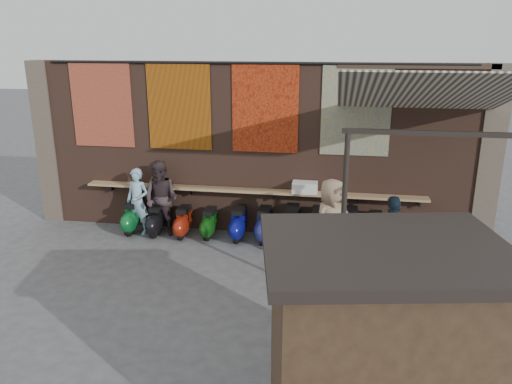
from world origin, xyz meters
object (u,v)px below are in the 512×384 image
at_px(scooter_stool_0, 133,217).
at_px(diner_left, 138,202).
at_px(scooter_stool_5, 264,225).
at_px(scooter_stool_9, 375,232).
at_px(scooter_stool_8, 350,228).
at_px(diner_right, 161,199).
at_px(scooter_stool_4, 238,224).
at_px(shopper_navy, 392,238).
at_px(shopper_grey, 442,262).
at_px(scooter_stool_1, 157,220).
at_px(scooter_stool_7, 318,228).
at_px(scooter_stool_3, 209,224).
at_px(scooter_stool_2, 183,222).
at_px(shopper_tan, 331,223).
at_px(market_stall, 378,358).
at_px(scooter_stool_6, 292,225).
at_px(shelf_box, 305,187).

height_order(scooter_stool_0, diner_left, diner_left).
relative_size(scooter_stool_5, scooter_stool_9, 0.98).
xyz_separation_m(scooter_stool_9, diner_left, (-5.53, 0.01, 0.40)).
relative_size(scooter_stool_8, diner_right, 0.49).
xyz_separation_m(scooter_stool_4, shopper_navy, (3.30, -1.47, 0.47)).
relative_size(scooter_stool_0, shopper_grey, 0.52).
bearing_deg(diner_right, scooter_stool_9, 13.56).
distance_m(scooter_stool_1, scooter_stool_7, 3.82).
distance_m(scooter_stool_4, scooter_stool_8, 2.55).
xyz_separation_m(scooter_stool_0, scooter_stool_3, (1.90, -0.01, -0.04)).
xyz_separation_m(scooter_stool_2, scooter_stool_3, (0.62, 0.05, -0.01)).
height_order(scooter_stool_0, shopper_tan, shopper_tan).
height_order(scooter_stool_1, scooter_stool_9, scooter_stool_9).
bearing_deg(shopper_navy, scooter_stool_7, -61.78).
height_order(diner_left, market_stall, market_stall).
relative_size(scooter_stool_9, diner_right, 0.46).
distance_m(scooter_stool_1, scooter_stool_6, 3.22).
xyz_separation_m(scooter_stool_5, scooter_stool_8, (1.95, 0.04, 0.04)).
bearing_deg(shopper_tan, scooter_stool_9, -2.78).
xyz_separation_m(scooter_stool_3, scooter_stool_9, (3.80, -0.04, 0.06)).
relative_size(scooter_stool_4, shopper_grey, 0.51).
height_order(scooter_stool_3, market_stall, market_stall).
bearing_deg(scooter_stool_5, scooter_stool_6, 1.30).
distance_m(shelf_box, scooter_stool_4, 1.76).
height_order(shopper_navy, market_stall, market_stall).
relative_size(scooter_stool_1, shopper_grey, 0.48).
xyz_separation_m(scooter_stool_4, diner_right, (-1.84, -0.02, 0.53)).
bearing_deg(scooter_stool_2, scooter_stool_1, 178.51).
relative_size(scooter_stool_1, scooter_stool_5, 0.92).
height_order(scooter_stool_3, shopper_tan, shopper_tan).
xyz_separation_m(diner_right, market_stall, (4.57, -5.85, 0.30)).
distance_m(scooter_stool_9, diner_left, 5.54).
relative_size(scooter_stool_8, diner_left, 0.56).
height_order(diner_left, shopper_navy, shopper_navy).
height_order(scooter_stool_0, scooter_stool_5, scooter_stool_5).
distance_m(scooter_stool_0, shopper_grey, 7.07).
relative_size(scooter_stool_1, shopper_navy, 0.45).
distance_m(scooter_stool_5, shopper_navy, 3.10).
xyz_separation_m(shelf_box, scooter_stool_8, (1.06, -0.26, -0.83)).
bearing_deg(shopper_navy, scooter_stool_1, -33.27).
xyz_separation_m(scooter_stool_5, scooter_stool_9, (2.49, -0.01, 0.01)).
bearing_deg(scooter_stool_0, shelf_box, 3.63).
relative_size(shelf_box, scooter_stool_6, 0.64).
bearing_deg(scooter_stool_2, shopper_tan, -16.30).
height_order(scooter_stool_4, scooter_stool_8, scooter_stool_8).
relative_size(scooter_stool_6, diner_left, 0.55).
distance_m(scooter_stool_3, shopper_grey, 5.32).
bearing_deg(shopper_tan, scooter_stool_2, 114.49).
relative_size(scooter_stool_3, diner_right, 0.40).
xyz_separation_m(shelf_box, scooter_stool_7, (0.34, -0.34, -0.83)).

